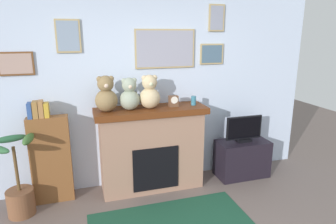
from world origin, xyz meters
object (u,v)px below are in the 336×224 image
(candle_jar, at_px, (194,101))
(teddy_bear_cream, at_px, (106,96))
(teddy_bear_grey, at_px, (150,93))
(potted_plant, at_px, (19,189))
(tv_stand, at_px, (242,158))
(mantel_clock, at_px, (173,101))
(fireplace, at_px, (151,148))
(television, at_px, (244,130))
(teddy_bear_brown, at_px, (130,95))
(bookshelf, at_px, (51,157))

(candle_jar, height_order, teddy_bear_cream, teddy_bear_cream)
(teddy_bear_cream, xyz_separation_m, teddy_bear_grey, (0.55, 0.00, -0.01))
(teddy_bear_cream, bearing_deg, potted_plant, -171.00)
(teddy_bear_grey, bearing_deg, tv_stand, -2.19)
(candle_jar, xyz_separation_m, mantel_clock, (-0.29, -0.00, 0.01))
(potted_plant, bearing_deg, fireplace, 6.54)
(television, xyz_separation_m, teddy_bear_cream, (-1.93, 0.05, 0.61))
(television, bearing_deg, teddy_bear_brown, 178.11)
(candle_jar, bearing_deg, teddy_bear_brown, -179.97)
(candle_jar, xyz_separation_m, teddy_bear_grey, (-0.61, -0.00, 0.13))
(teddy_bear_grey, bearing_deg, mantel_clock, -0.19)
(bookshelf, height_order, teddy_bear_brown, teddy_bear_brown)
(bookshelf, relative_size, tv_stand, 1.73)
(tv_stand, bearing_deg, teddy_bear_grey, 177.81)
(candle_jar, bearing_deg, tv_stand, -3.94)
(tv_stand, height_order, teddy_bear_brown, teddy_bear_brown)
(teddy_bear_grey, bearing_deg, television, -2.25)
(teddy_bear_brown, bearing_deg, fireplace, 3.76)
(fireplace, distance_m, teddy_bear_brown, 0.80)
(fireplace, relative_size, candle_jar, 11.82)
(candle_jar, distance_m, teddy_bear_grey, 0.62)
(fireplace, relative_size, teddy_bear_grey, 3.36)
(teddy_bear_brown, bearing_deg, teddy_bear_cream, -179.99)
(teddy_bear_brown, bearing_deg, mantel_clock, -0.11)
(bookshelf, bearing_deg, mantel_clock, -1.74)
(television, bearing_deg, bookshelf, 177.81)
(candle_jar, relative_size, teddy_bear_grey, 0.28)
(fireplace, distance_m, television, 1.38)
(potted_plant, height_order, candle_jar, candle_jar)
(potted_plant, height_order, mantel_clock, mantel_clock)
(mantel_clock, relative_size, teddy_bear_cream, 0.33)
(tv_stand, xyz_separation_m, teddy_bear_cream, (-1.93, 0.05, 1.06))
(tv_stand, bearing_deg, fireplace, 177.02)
(fireplace, bearing_deg, teddy_bear_brown, -176.24)
(bookshelf, relative_size, teddy_bear_grey, 3.01)
(television, relative_size, candle_jar, 4.47)
(bookshelf, relative_size, mantel_clock, 8.98)
(tv_stand, distance_m, teddy_bear_brown, 1.95)
(fireplace, xyz_separation_m, teddy_bear_grey, (-0.02, -0.02, 0.76))
(bookshelf, height_order, tv_stand, bookshelf)
(tv_stand, relative_size, teddy_bear_brown, 1.85)
(teddy_bear_brown, height_order, teddy_bear_grey, teddy_bear_grey)
(television, bearing_deg, fireplace, 176.96)
(mantel_clock, xyz_separation_m, teddy_bear_grey, (-0.32, 0.00, 0.12))
(teddy_bear_brown, bearing_deg, television, -1.89)
(tv_stand, bearing_deg, mantel_clock, 177.21)
(candle_jar, distance_m, teddy_bear_brown, 0.88)
(tv_stand, height_order, television, television)
(television, distance_m, teddy_bear_grey, 1.51)
(bookshelf, bearing_deg, television, -2.19)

